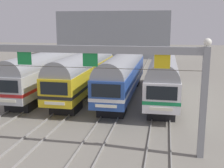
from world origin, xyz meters
TOP-DOWN VIEW (x-y plane):
  - ground_plane at (0.00, 0.00)m, footprint 160.00×160.00m
  - track_bed at (0.00, 17.00)m, footprint 14.15×70.00m
  - commuter_train_stainless at (-6.32, -0.00)m, footprint 2.88×18.06m
  - commuter_train_yellow at (-2.11, -0.00)m, footprint 2.88×18.06m
  - commuter_train_blue at (2.11, -0.00)m, footprint 2.88×18.06m
  - commuter_train_white at (6.32, -0.00)m, footprint 2.88×18.06m
  - catenary_gantry at (0.00, -13.50)m, footprint 17.89×0.44m
  - maintenance_building at (-5.54, 38.54)m, footprint 25.78×10.00m

SIDE VIEW (x-z plane):
  - ground_plane at x=0.00m, z-range 0.00..0.00m
  - track_bed at x=0.00m, z-range 0.00..0.15m
  - commuter_train_stainless at x=-6.32m, z-range 0.16..5.21m
  - commuter_train_yellow at x=-2.11m, z-range 0.16..5.21m
  - commuter_train_blue at x=2.11m, z-range 0.16..5.21m
  - commuter_train_white at x=6.32m, z-range 0.16..5.21m
  - catenary_gantry at x=0.00m, z-range 1.64..8.61m
  - maintenance_building at x=-5.54m, z-range 0.00..10.45m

